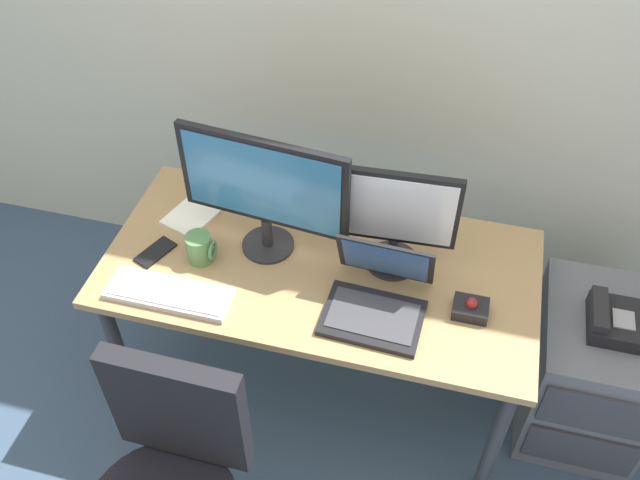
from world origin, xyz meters
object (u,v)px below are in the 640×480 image
desk_phone (612,320)px  laptop (377,296)px  monitor_side (397,216)px  cell_phone (155,252)px  monitor_main (263,188)px  coffee_mug (200,248)px  paper_notepad (194,214)px  file_cabinet (588,372)px  trackball_mouse (471,308)px  keyboard (169,293)px  banana (423,219)px

desk_phone → laptop: 0.81m
desk_phone → laptop: size_ratio=0.62×
monitor_side → desk_phone: bearing=2.0°
cell_phone → monitor_main: bearing=42.1°
monitor_main → monitor_side: (0.43, 0.03, -0.05)m
coffee_mug → paper_notepad: coffee_mug is taller
file_cabinet → cell_phone: cell_phone is taller
file_cabinet → coffee_mug: bearing=-172.3°
monitor_side → coffee_mug: monitor_side is taller
trackball_mouse → cell_phone: trackball_mouse is taller
keyboard → cell_phone: size_ratio=2.89×
monitor_main → keyboard: size_ratio=1.40×
file_cabinet → trackball_mouse: trackball_mouse is taller
file_cabinet → keyboard: size_ratio=1.42×
keyboard → banana: banana is taller
file_cabinet → keyboard: bearing=-165.5°
monitor_side → keyboard: monitor_side is taller
monitor_main → paper_notepad: (-0.31, 0.09, -0.26)m
trackball_mouse → file_cabinet: bearing=22.2°
keyboard → paper_notepad: (-0.07, 0.38, -0.01)m
coffee_mug → cell_phone: (-0.16, -0.02, -0.05)m
desk_phone → banana: (-0.68, 0.19, 0.13)m
keyboard → coffee_mug: bearing=77.2°
desk_phone → monitor_side: size_ratio=0.51×
file_cabinet → coffee_mug: size_ratio=5.56×
desk_phone → monitor_main: monitor_main is taller
paper_notepad → banana: banana is taller
file_cabinet → coffee_mug: (-1.39, -0.19, 0.49)m
keyboard → laptop: 0.67m
file_cabinet → paper_notepad: paper_notepad is taller
cell_phone → banana: size_ratio=0.75×
file_cabinet → paper_notepad: 1.56m
coffee_mug → banana: (0.70, 0.36, -0.03)m
file_cabinet → banana: bearing=165.6°
keyboard → laptop: laptop is taller
trackball_mouse → cell_phone: bearing=-179.6°
laptop → monitor_main: bearing=157.7°
keyboard → cell_phone: keyboard is taller
desk_phone → laptop: bearing=-163.2°
file_cabinet → cell_phone: 1.63m
desk_phone → cell_phone: 1.56m
coffee_mug → cell_phone: coffee_mug is taller
coffee_mug → file_cabinet: bearing=7.7°
keyboard → laptop: size_ratio=1.27×
trackball_mouse → laptop: bearing=-170.2°
trackball_mouse → coffee_mug: coffee_mug is taller
monitor_side → coffee_mug: (-0.63, -0.15, -0.16)m
file_cabinet → monitor_side: size_ratio=1.48×
monitor_side → trackball_mouse: 0.37m
cell_phone → laptop: bearing=19.6°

